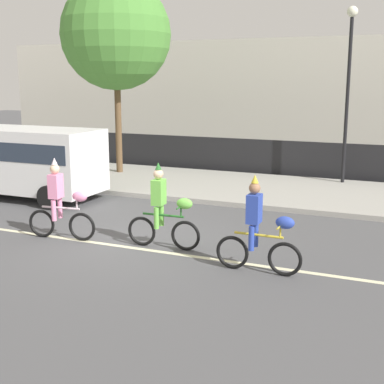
% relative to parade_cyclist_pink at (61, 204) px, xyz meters
% --- Properties ---
extents(ground_plane, '(80.00, 80.00, 0.00)m').
position_rel_parade_cyclist_pink_xyz_m(ground_plane, '(1.49, 0.55, -0.84)').
color(ground_plane, '#4C4C4F').
extents(road_centre_line, '(36.00, 0.14, 0.01)m').
position_rel_parade_cyclist_pink_xyz_m(road_centre_line, '(1.49, 0.05, -0.84)').
color(road_centre_line, beige).
rests_on(road_centre_line, ground).
extents(sidewalk_curb, '(60.00, 5.00, 0.15)m').
position_rel_parade_cyclist_pink_xyz_m(sidewalk_curb, '(1.49, 7.05, -0.77)').
color(sidewalk_curb, '#9E9B93').
rests_on(sidewalk_curb, ground).
extents(fence_line, '(40.00, 0.08, 1.40)m').
position_rel_parade_cyclist_pink_xyz_m(fence_line, '(1.49, 9.95, -0.14)').
color(fence_line, black).
rests_on(fence_line, ground).
extents(building_backdrop, '(28.00, 8.00, 5.50)m').
position_rel_parade_cyclist_pink_xyz_m(building_backdrop, '(0.34, 18.55, 1.91)').
color(building_backdrop, beige).
rests_on(building_backdrop, ground).
extents(parade_cyclist_pink, '(1.72, 0.51, 1.92)m').
position_rel_parade_cyclist_pink_xyz_m(parade_cyclist_pink, '(0.00, 0.00, 0.00)').
color(parade_cyclist_pink, black).
rests_on(parade_cyclist_pink, ground).
extents(parade_cyclist_lime, '(1.72, 0.50, 1.92)m').
position_rel_parade_cyclist_pink_xyz_m(parade_cyclist_lime, '(2.48, 0.34, 0.00)').
color(parade_cyclist_lime, black).
rests_on(parade_cyclist_lime, ground).
extents(parade_cyclist_cobalt, '(1.72, 0.50, 1.92)m').
position_rel_parade_cyclist_pink_xyz_m(parade_cyclist_cobalt, '(4.84, -0.30, 0.00)').
color(parade_cyclist_cobalt, black).
rests_on(parade_cyclist_cobalt, ground).
extents(parked_van_white, '(5.00, 2.22, 2.18)m').
position_rel_parade_cyclist_pink_xyz_m(parked_van_white, '(-3.77, 3.25, 0.44)').
color(parked_van_white, white).
rests_on(parked_van_white, ground).
extents(street_lamp_post, '(0.36, 0.36, 5.86)m').
position_rel_parade_cyclist_pink_xyz_m(street_lamp_post, '(5.12, 9.02, 3.15)').
color(street_lamp_post, black).
rests_on(street_lamp_post, sidewalk_curb).
extents(street_tree_near_lamp, '(4.08, 4.08, 7.18)m').
position_rel_parade_cyclist_pink_xyz_m(street_tree_near_lamp, '(-3.11, 7.78, 4.44)').
color(street_tree_near_lamp, brown).
rests_on(street_tree_near_lamp, sidewalk_curb).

